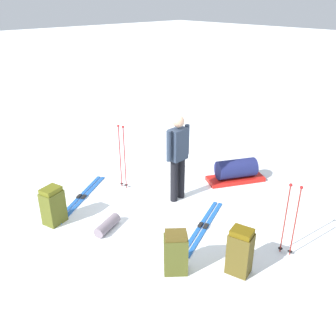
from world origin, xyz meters
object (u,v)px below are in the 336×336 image
skier_standing (178,154)px  gear_sled (236,171)px  sleeping_mat_rolled (107,225)px  ski_pair_near (203,227)px  backpack_bright (240,252)px  ski_poles_planted_near (122,154)px  backpack_large_dark (176,253)px  backpack_small_spare (53,206)px  ski_poles_planted_far (291,216)px  ski_pair_far (81,198)px

skier_standing → gear_sled: 1.65m
gear_sled → sleeping_mat_rolled: gear_sled is taller
ski_pair_near → backpack_bright: bearing=-22.9°
ski_poles_planted_near → gear_sled: size_ratio=1.05×
ski_poles_planted_near → backpack_bright: bearing=-6.2°
skier_standing → ski_pair_near: 1.42m
backpack_large_dark → backpack_small_spare: bearing=-164.1°
sleeping_mat_rolled → ski_poles_planted_far: bearing=34.5°
ski_pair_near → ski_poles_planted_far: size_ratio=1.39×
ski_poles_planted_far → gear_sled: ski_poles_planted_far is taller
ski_poles_planted_near → ski_poles_planted_far: 3.49m
ski_pair_far → ski_poles_planted_near: bearing=77.3°
ski_pair_near → ski_pair_far: size_ratio=1.00×
backpack_bright → sleeping_mat_rolled: (-2.16, -0.78, -0.27)m
backpack_bright → backpack_small_spare: size_ratio=1.06×
backpack_large_dark → ski_poles_planted_near: ski_poles_planted_near is taller
skier_standing → backpack_large_dark: bearing=-45.1°
ski_poles_planted_near → backpack_small_spare: bearing=-82.4°
ski_pair_far → sleeping_mat_rolled: (1.24, -0.23, 0.08)m
ski_pair_near → backpack_bright: size_ratio=2.29×
skier_standing → backpack_large_dark: skier_standing is taller
ski_pair_far → ski_pair_near: bearing=23.7°
ski_pair_far → gear_sled: 3.26m
ski_pair_far → sleeping_mat_rolled: 1.27m
ski_poles_planted_near → sleeping_mat_rolled: ski_poles_planted_near is taller
backpack_bright → ski_pair_near: bearing=157.1°
backpack_large_dark → skier_standing: bearing=134.9°
backpack_large_dark → gear_sled: 3.15m
skier_standing → backpack_large_dark: 2.18m
ski_pair_near → ski_poles_planted_far: bearing=17.0°
backpack_large_dark → ski_pair_far: bearing=177.9°
skier_standing → ski_pair_far: size_ratio=1.02×
ski_pair_far → ski_poles_planted_far: ski_poles_planted_far is taller
backpack_small_spare → sleeping_mat_rolled: backpack_small_spare is taller
ski_poles_planted_far → gear_sled: (-2.03, 1.40, -0.45)m
ski_pair_near → backpack_small_spare: (-1.88, -1.79, 0.32)m
skier_standing → ski_pair_near: bearing=-19.9°
skier_standing → sleeping_mat_rolled: skier_standing is taller
ski_pair_near → sleeping_mat_rolled: bearing=-130.6°
backpack_small_spare → gear_sled: 3.79m
backpack_bright → ski_poles_planted_far: (0.24, 0.87, 0.32)m
ski_pair_near → gear_sled: 1.95m
ski_pair_near → ski_pair_far: same height
sleeping_mat_rolled → ski_poles_planted_near: bearing=132.7°
backpack_bright → sleeping_mat_rolled: 2.32m
backpack_large_dark → backpack_bright: backpack_bright is taller
backpack_bright → gear_sled: 2.90m
ski_pair_far → backpack_large_dark: backpack_large_dark is taller
skier_standing → backpack_small_spare: (-0.88, -2.15, -0.62)m
backpack_bright → backpack_small_spare: (-2.98, -1.33, -0.02)m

